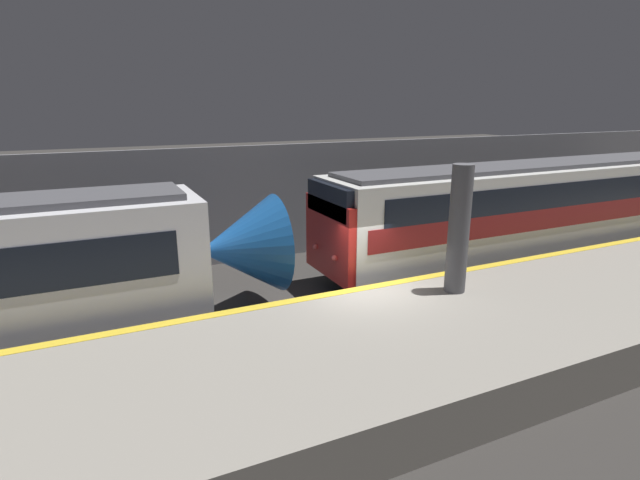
% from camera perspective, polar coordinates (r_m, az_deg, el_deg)
% --- Properties ---
extents(ground_plane, '(120.00, 120.00, 0.00)m').
position_cam_1_polar(ground_plane, '(13.75, 4.78, -9.43)').
color(ground_plane, '#33302D').
extents(platform, '(40.00, 5.23, 1.07)m').
position_cam_1_polar(platform, '(11.57, 11.46, -11.85)').
color(platform, gray).
rests_on(platform, ground).
extents(station_rear_barrier, '(50.00, 0.15, 4.26)m').
position_cam_1_polar(station_rear_barrier, '(18.94, -5.32, 4.36)').
color(station_rear_barrier, gray).
rests_on(station_rear_barrier, ground).
extents(support_pillar_near, '(0.53, 0.53, 3.27)m').
position_cam_1_polar(support_pillar_near, '(12.95, 15.58, 1.16)').
color(support_pillar_near, '#56565B').
rests_on(support_pillar_near, platform).
extents(train_boxy, '(17.25, 2.93, 3.68)m').
position_cam_1_polar(train_boxy, '(20.00, 23.37, 3.03)').
color(train_boxy, black).
rests_on(train_boxy, ground).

